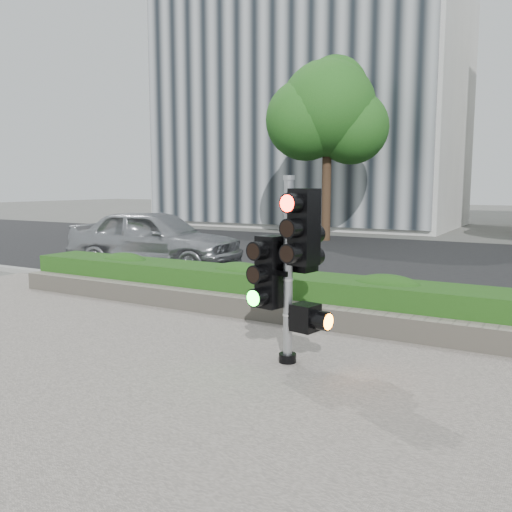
{
  "coord_description": "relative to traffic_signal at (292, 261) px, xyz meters",
  "views": [
    {
      "loc": [
        3.87,
        -5.7,
        2.23
      ],
      "look_at": [
        0.25,
        0.6,
        1.27
      ],
      "focal_mm": 38.0,
      "sensor_mm": 36.0,
      "label": 1
    }
  ],
  "objects": [
    {
      "name": "ground",
      "position": [
        -0.99,
        -0.19,
        -1.31
      ],
      "size": [
        120.0,
        120.0,
        0.0
      ],
      "primitive_type": "plane",
      "color": "#51514C",
      "rests_on": "ground"
    },
    {
      "name": "sidewalk",
      "position": [
        -0.99,
        -2.69,
        -1.29
      ],
      "size": [
        16.0,
        11.0,
        0.03
      ],
      "primitive_type": "cube",
      "color": "#9E9389",
      "rests_on": "ground"
    },
    {
      "name": "road",
      "position": [
        -0.99,
        9.81,
        -1.3
      ],
      "size": [
        60.0,
        13.0,
        0.02
      ],
      "primitive_type": "cube",
      "color": "black",
      "rests_on": "ground"
    },
    {
      "name": "curb",
      "position": [
        -0.99,
        2.96,
        -1.25
      ],
      "size": [
        60.0,
        0.25,
        0.12
      ],
      "primitive_type": "cube",
      "color": "gray",
      "rests_on": "ground"
    },
    {
      "name": "stone_wall",
      "position": [
        -0.99,
        1.71,
        -1.11
      ],
      "size": [
        12.0,
        0.32,
        0.34
      ],
      "primitive_type": "cube",
      "color": "gray",
      "rests_on": "sidewalk"
    },
    {
      "name": "hedge",
      "position": [
        -0.99,
        2.36,
        -0.94
      ],
      "size": [
        12.0,
        1.0,
        0.68
      ],
      "primitive_type": "cube",
      "color": "#307122",
      "rests_on": "sidewalk"
    },
    {
      "name": "building_left",
      "position": [
        -9.99,
        22.81,
        6.19
      ],
      "size": [
        16.0,
        9.0,
        15.0
      ],
      "primitive_type": "cube",
      "color": "#B7B7B2",
      "rests_on": "ground"
    },
    {
      "name": "tree_left",
      "position": [
        -5.51,
        14.37,
        3.74
      ],
      "size": [
        4.61,
        4.03,
        7.34
      ],
      "color": "black",
      "rests_on": "ground"
    },
    {
      "name": "traffic_signal",
      "position": [
        0.0,
        0.0,
        0.0
      ],
      "size": [
        0.83,
        0.66,
        2.31
      ],
      "rotation": [
        0.0,
        0.0,
        -0.19
      ],
      "color": "black",
      "rests_on": "sidewalk"
    },
    {
      "name": "car_silver",
      "position": [
        -6.52,
        5.1,
        -0.49
      ],
      "size": [
        4.9,
        2.51,
        1.59
      ],
      "primitive_type": "imported",
      "rotation": [
        0.0,
        0.0,
        1.71
      ],
      "color": "#9D9FA4",
      "rests_on": "road"
    }
  ]
}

